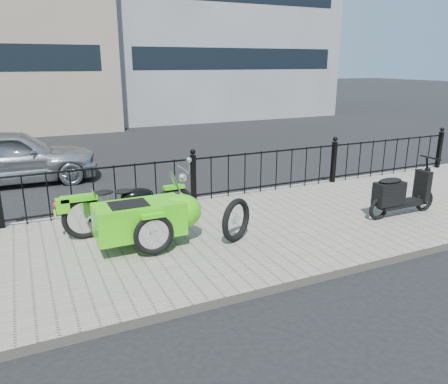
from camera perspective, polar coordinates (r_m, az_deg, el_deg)
name	(u,v)px	position (r m, az deg, el deg)	size (l,w,h in m)	color
ground	(221,228)	(7.80, -0.46, -4.67)	(120.00, 120.00, 0.00)	black
sidewalk	(233,234)	(7.36, 1.17, -5.51)	(30.00, 3.80, 0.12)	gray
curb	(191,202)	(9.03, -4.28, -1.31)	(30.00, 0.10, 0.12)	gray
iron_fence	(193,179)	(8.76, -4.02, 1.72)	(14.11, 0.11, 1.08)	black
motorcycle_sidecar	(149,214)	(6.79, -9.83, -2.87)	(2.28, 1.48, 0.98)	black
scooter	(399,195)	(8.51, 21.89, -0.32)	(1.55, 0.45, 1.05)	black
spare_tire	(236,220)	(6.81, 1.59, -3.68)	(0.70, 0.70, 0.10)	black
sedan_car	(12,157)	(11.64, -25.93, 4.19)	(1.57, 3.90, 1.33)	#AAACB1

